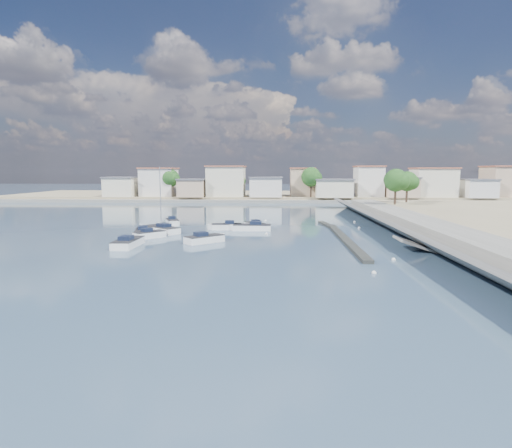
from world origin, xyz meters
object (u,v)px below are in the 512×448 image
Objects in this scene: motorboat_c at (250,228)px; motorboat_f at (254,225)px; motorboat_g at (172,222)px; motorboat_a at (129,243)px; motorboat_h at (206,239)px; motorboat_e at (144,232)px; motorboat_b at (151,235)px; motorboat_d at (225,227)px; sailboat at (160,229)px.

motorboat_c is 1.54× the size of motorboat_f.
motorboat_g is at bearing 166.43° from motorboat_f.
motorboat_a and motorboat_h have the same top height.
motorboat_f is 0.82× the size of motorboat_g.
motorboat_e is 10.50m from motorboat_h.
motorboat_b is 14.02m from motorboat_c.
motorboat_c is (11.86, 7.47, 0.00)m from motorboat_b.
motorboat_a is at bearing -132.98° from motorboat_c.
motorboat_b and motorboat_d have the same top height.
motorboat_f is (0.37, 2.46, -0.00)m from motorboat_c.
motorboat_a is 1.29× the size of motorboat_h.
motorboat_e is 10.82m from motorboat_g.
motorboat_a is 6.07m from motorboat_b.
sailboat is at bearing 133.60° from motorboat_h.
motorboat_g is 17.92m from motorboat_h.
sailboat reaches higher than motorboat_d.
sailboat is (-8.44, -3.26, 0.03)m from motorboat_d.
motorboat_c is at bearing 67.03° from motorboat_h.
motorboat_e is 1.43× the size of motorboat_f.
motorboat_h is (7.38, -3.10, 0.00)m from motorboat_b.
sailboat is (0.28, -8.12, 0.03)m from motorboat_g.
motorboat_g is at bearing 92.16° from motorboat_b.
motorboat_c is 13.53m from motorboat_g.
motorboat_d is 1.04× the size of motorboat_g.
motorboat_a and motorboat_g have the same top height.
motorboat_d is at bearing 30.80° from motorboat_e.
motorboat_h is at bearing -22.77° from motorboat_b.
motorboat_b is at bearing 157.23° from motorboat_h.
motorboat_f is at bearing 39.05° from motorboat_b.
sailboat reaches higher than motorboat_f.
motorboat_h is (-4.85, -13.02, 0.00)m from motorboat_f.
motorboat_b is 4.88m from sailboat.
motorboat_h is 11.01m from sailboat.
motorboat_e is at bearing -151.05° from motorboat_f.
motorboat_c is 1.26× the size of motorboat_g.
sailboat is (-0.21, 4.87, 0.03)m from motorboat_b.
motorboat_a and motorboat_f have the same top height.
motorboat_g is at bearing 89.34° from motorboat_a.
motorboat_d is 1.06× the size of motorboat_h.
motorboat_f is at bearing 22.10° from sailboat.
motorboat_a and motorboat_d have the same top height.
motorboat_a is 1.27× the size of motorboat_g.
motorboat_f is (12.23, 9.92, 0.00)m from motorboat_b.
motorboat_d is 11.52m from motorboat_e.
motorboat_b is 0.84× the size of motorboat_g.
motorboat_a and motorboat_e have the same top height.
motorboat_f is 13.43m from sailboat.
motorboat_a is 1.22× the size of motorboat_d.
motorboat_b is at bearing 83.26° from motorboat_a.
motorboat_f and motorboat_h have the same top height.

